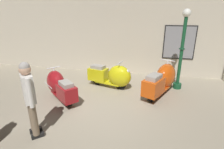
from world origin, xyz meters
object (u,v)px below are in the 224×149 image
(scooter_1, at_px, (113,76))
(scooter_2, at_px, (162,79))
(lamppost, at_px, (182,50))
(scooter_0, at_px, (59,85))
(visitor_0, at_px, (29,95))

(scooter_1, xyz_separation_m, scooter_2, (1.66, -0.10, 0.04))
(scooter_2, height_order, lamppost, lamppost)
(scooter_0, height_order, scooter_2, scooter_2)
(scooter_0, relative_size, visitor_0, 0.89)
(scooter_0, distance_m, scooter_1, 1.83)
(scooter_0, distance_m, scooter_2, 3.27)
(visitor_0, bearing_deg, scooter_0, 56.75)
(scooter_0, height_order, scooter_1, scooter_1)
(scooter_0, xyz_separation_m, visitor_0, (0.32, -1.70, 0.52))
(scooter_0, bearing_deg, lamppost, -116.37)
(scooter_0, xyz_separation_m, scooter_2, (3.10, 1.04, 0.06))
(scooter_1, bearing_deg, scooter_2, 11.33)
(scooter_2, distance_m, lamppost, 1.17)
(scooter_2, bearing_deg, scooter_0, 134.48)
(scooter_2, xyz_separation_m, visitor_0, (-2.78, -2.74, 0.47))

